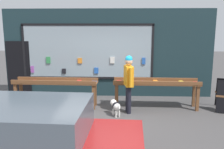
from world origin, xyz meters
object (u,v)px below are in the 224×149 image
(display_table_left, at_px, (56,84))
(small_dog, at_px, (116,106))
(person_browsing, at_px, (129,79))
(parked_car, at_px, (17,142))
(display_table_right, at_px, (156,85))

(display_table_left, bearing_deg, small_dog, -21.59)
(display_table_left, bearing_deg, person_browsing, -11.96)
(person_browsing, bearing_deg, parked_car, 141.66)
(display_table_left, height_order, small_dog, display_table_left)
(person_browsing, bearing_deg, display_table_right, -70.80)
(person_browsing, height_order, small_dog, person_browsing)
(display_table_right, relative_size, parked_car, 0.65)
(display_table_right, xyz_separation_m, parked_car, (-2.87, -4.12, -0.03))
(small_dog, bearing_deg, display_table_right, -81.83)
(parked_car, bearing_deg, display_table_left, 98.55)
(display_table_left, xyz_separation_m, small_dog, (2.01, -0.79, -0.45))
(display_table_left, relative_size, small_dog, 5.02)
(display_table_left, distance_m, person_browsing, 2.46)
(person_browsing, bearing_deg, display_table_left, 68.14)
(display_table_left, relative_size, display_table_right, 1.00)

